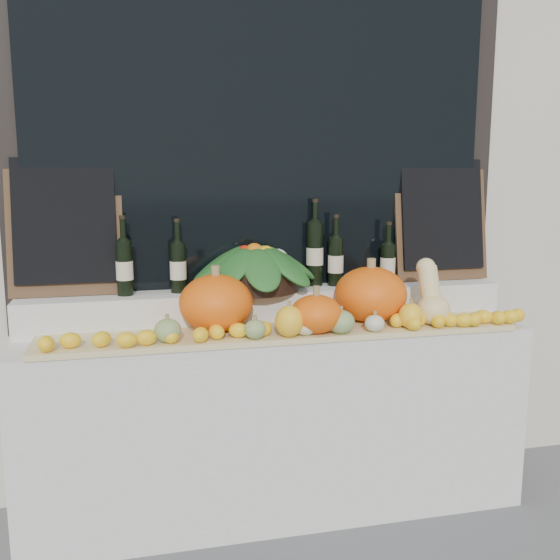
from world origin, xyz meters
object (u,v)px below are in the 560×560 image
at_px(produce_bowl, 254,267).
at_px(wine_bottle_tall, 315,253).
at_px(pumpkin_right, 371,294).
at_px(butternut_squash, 431,297).
at_px(pumpkin_left, 216,303).

bearing_deg(produce_bowl, wine_bottle_tall, 10.35).
bearing_deg(wine_bottle_tall, pumpkin_right, -51.84).
relative_size(butternut_squash, wine_bottle_tall, 0.70).
height_order(butternut_squash, wine_bottle_tall, wine_bottle_tall).
relative_size(butternut_squash, produce_bowl, 0.46).
distance_m(pumpkin_left, produce_bowl, 0.32).
bearing_deg(pumpkin_right, produce_bowl, 159.18).
xyz_separation_m(pumpkin_left, wine_bottle_tall, (0.52, 0.27, 0.17)).
bearing_deg(produce_bowl, pumpkin_left, -135.10).
bearing_deg(pumpkin_left, butternut_squash, -4.86).
xyz_separation_m(pumpkin_right, wine_bottle_tall, (-0.20, 0.25, 0.17)).
xyz_separation_m(pumpkin_left, pumpkin_right, (0.72, 0.02, 0.00)).
xyz_separation_m(produce_bowl, wine_bottle_tall, (0.31, 0.06, 0.05)).
distance_m(butternut_squash, produce_bowl, 0.83).
bearing_deg(pumpkin_right, wine_bottle_tall, 128.16).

